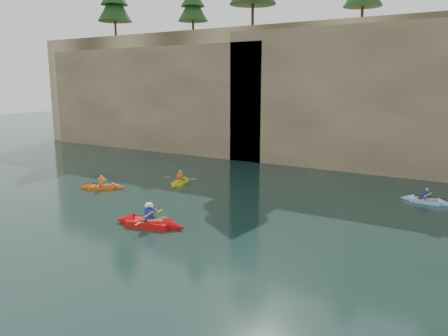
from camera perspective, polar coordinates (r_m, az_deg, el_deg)
The scene contains 10 objects.
ground at distance 16.66m, azimuth -7.75°, elevation -13.25°, with size 160.00×160.00×0.00m, color black.
cliff at distance 42.77m, azimuth 18.75°, elevation 9.48°, with size 70.00×16.00×12.00m, color tan.
cliff_slab_west at distance 45.38m, azimuth -9.44°, elevation 9.07°, with size 26.00×2.40×10.56m, color tan.
cliff_slab_center at distance 35.12m, azimuth 19.13°, elevation 8.71°, with size 24.00×2.40×11.40m, color tan.
sea_cave_west at distance 43.83m, azimuth -7.88°, elevation 4.74°, with size 4.50×1.00×4.00m, color black.
sea_cave_center at distance 36.67m, azimuth 9.32°, elevation 2.81°, with size 3.50×1.00×3.20m, color black.
main_kayaker at distance 21.50m, azimuth -9.70°, elevation -7.05°, with size 3.92×2.53×1.43m.
kayaker_orange at distance 29.45m, azimuth -15.66°, elevation -2.41°, with size 2.93×2.18×1.15m.
kayaker_yellow at distance 29.98m, azimuth -5.69°, elevation -1.80°, with size 2.25×2.93×1.17m.
kayaker_ltblue_mid at distance 27.77m, azimuth 24.87°, elevation -3.88°, with size 2.94×2.18×1.09m.
Camera 1 is at (9.74, -11.63, 6.87)m, focal length 35.00 mm.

